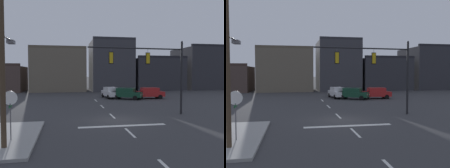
# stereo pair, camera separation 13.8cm
# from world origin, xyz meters

# --- Properties ---
(ground_plane) EXTENTS (400.00, 400.00, 0.00)m
(ground_plane) POSITION_xyz_m (0.00, 0.00, 0.00)
(ground_plane) COLOR #353538
(stop_bar_paint) EXTENTS (6.40, 0.50, 0.01)m
(stop_bar_paint) POSITION_xyz_m (0.00, -2.00, 0.00)
(stop_bar_paint) COLOR silver
(stop_bar_paint) RESTS_ON ground
(lane_centreline) EXTENTS (0.16, 26.40, 0.01)m
(lane_centreline) POSITION_xyz_m (0.00, 2.00, 0.00)
(lane_centreline) COLOR silver
(lane_centreline) RESTS_ON ground
(signal_mast_near_side) EXTENTS (8.77, 0.67, 6.72)m
(signal_mast_near_side) POSITION_xyz_m (3.84, 1.68, 4.49)
(signal_mast_near_side) COLOR black
(signal_mast_near_side) RESTS_ON ground
(stop_sign) EXTENTS (0.76, 0.64, 2.83)m
(stop_sign) POSITION_xyz_m (-6.97, -4.87, 2.14)
(stop_sign) COLOR #56565B
(stop_sign) RESTS_ON ground
(car_lot_nearside) EXTENTS (4.69, 3.83, 1.61)m
(car_lot_nearside) POSITION_xyz_m (4.55, 14.73, 0.86)
(car_lot_nearside) COLOR #143D28
(car_lot_nearside) RESTS_ON ground
(car_lot_middle) EXTENTS (4.54, 2.13, 1.61)m
(car_lot_middle) POSITION_xyz_m (8.00, 14.83, 0.86)
(car_lot_middle) COLOR #A81E1E
(car_lot_middle) RESTS_ON ground
(car_lot_farside) EXTENTS (2.35, 4.61, 1.61)m
(car_lot_farside) POSITION_xyz_m (2.64, 16.89, 0.86)
(car_lot_farside) COLOR silver
(car_lot_farside) RESTS_ON ground
(utility_pole) EXTENTS (2.20, 2.43, 9.22)m
(utility_pole) POSITION_xyz_m (-7.01, -6.05, 4.98)
(utility_pole) COLOR #423323
(utility_pole) RESTS_ON ground
(building_row) EXTENTS (55.54, 11.14, 10.94)m
(building_row) POSITION_xyz_m (10.24, 33.39, 4.34)
(building_row) COLOR #473833
(building_row) RESTS_ON ground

